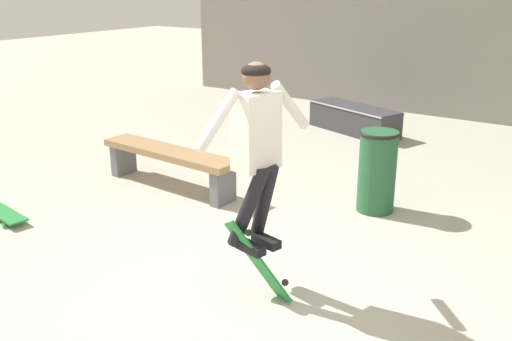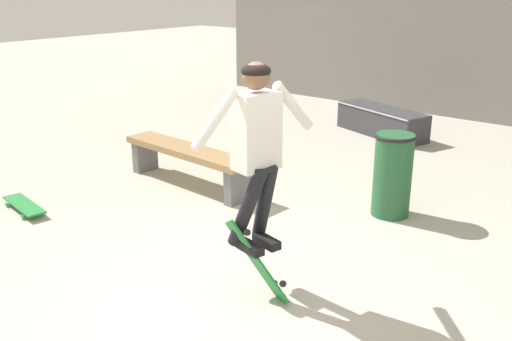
{
  "view_description": "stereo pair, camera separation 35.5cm",
  "coord_description": "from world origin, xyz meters",
  "px_view_note": "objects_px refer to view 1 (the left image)",
  "views": [
    {
      "loc": [
        2.38,
        -3.2,
        2.45
      ],
      "look_at": [
        0.03,
        0.25,
        1.04
      ],
      "focal_mm": 40.0,
      "sensor_mm": 36.0,
      "label": 1
    },
    {
      "loc": [
        2.66,
        -2.98,
        2.45
      ],
      "look_at": [
        0.03,
        0.25,
        1.04
      ],
      "focal_mm": 40.0,
      "sensor_mm": 36.0,
      "label": 2
    }
  ],
  "objects_px": {
    "skate_ledge": "(354,119)",
    "skateboard_resting": "(3,213)",
    "trash_bin": "(377,170)",
    "skater": "(256,141)",
    "skateboard_flipping": "(258,262)",
    "park_bench": "(169,159)"
  },
  "relations": [
    {
      "from": "park_bench",
      "to": "skater",
      "type": "relative_size",
      "value": 1.33
    },
    {
      "from": "skater",
      "to": "skate_ledge",
      "type": "bearing_deg",
      "value": 119.67
    },
    {
      "from": "skateboard_flipping",
      "to": "skateboard_resting",
      "type": "xyz_separation_m",
      "value": [
        -3.14,
        -0.24,
        -0.24
      ]
    },
    {
      "from": "skateboard_flipping",
      "to": "trash_bin",
      "type": "bearing_deg",
      "value": 72.08
    },
    {
      "from": "skate_ledge",
      "to": "skateboard_flipping",
      "type": "relative_size",
      "value": 2.38
    },
    {
      "from": "skater",
      "to": "skateboard_flipping",
      "type": "distance_m",
      "value": 0.98
    },
    {
      "from": "park_bench",
      "to": "skateboard_resting",
      "type": "height_order",
      "value": "park_bench"
    },
    {
      "from": "skateboard_flipping",
      "to": "skateboard_resting",
      "type": "relative_size",
      "value": 0.92
    },
    {
      "from": "skate_ledge",
      "to": "skateboard_resting",
      "type": "bearing_deg",
      "value": -86.45
    },
    {
      "from": "skate_ledge",
      "to": "skateboard_flipping",
      "type": "bearing_deg",
      "value": -53.71
    },
    {
      "from": "skater",
      "to": "skateboard_resting",
      "type": "xyz_separation_m",
      "value": [
        -3.07,
        -0.32,
        -1.21
      ]
    },
    {
      "from": "park_bench",
      "to": "skater",
      "type": "bearing_deg",
      "value": -28.82
    },
    {
      "from": "park_bench",
      "to": "skateboard_flipping",
      "type": "distance_m",
      "value": 2.76
    },
    {
      "from": "park_bench",
      "to": "skateboard_flipping",
      "type": "bearing_deg",
      "value": -29.36
    },
    {
      "from": "park_bench",
      "to": "skateboard_flipping",
      "type": "relative_size",
      "value": 2.75
    },
    {
      "from": "park_bench",
      "to": "skate_ledge",
      "type": "relative_size",
      "value": 1.16
    },
    {
      "from": "skate_ledge",
      "to": "skateboard_resting",
      "type": "height_order",
      "value": "skate_ledge"
    },
    {
      "from": "trash_bin",
      "to": "skater",
      "type": "bearing_deg",
      "value": -93.33
    },
    {
      "from": "trash_bin",
      "to": "skateboard_flipping",
      "type": "relative_size",
      "value": 1.26
    },
    {
      "from": "skateboard_resting",
      "to": "skater",
      "type": "bearing_deg",
      "value": -165.2
    },
    {
      "from": "trash_bin",
      "to": "skater",
      "type": "xyz_separation_m",
      "value": [
        -0.13,
        -2.16,
        0.81
      ]
    },
    {
      "from": "park_bench",
      "to": "trash_bin",
      "type": "height_order",
      "value": "trash_bin"
    }
  ]
}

